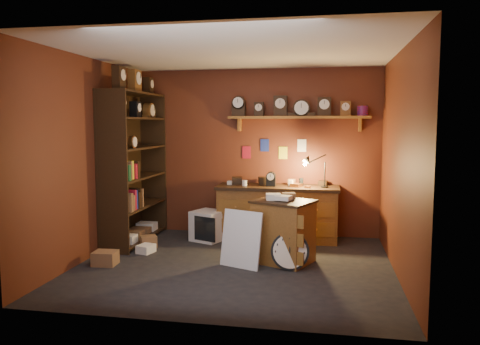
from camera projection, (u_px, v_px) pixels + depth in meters
name	position (u px, v px, depth m)	size (l,w,h in m)	color
floor	(235.00, 265.00, 6.04)	(4.00, 4.00, 0.00)	black
room_shell	(239.00, 132.00, 5.96)	(4.02, 3.62, 2.71)	#5F2916
shelving_unit	(132.00, 161.00, 7.19)	(0.47, 1.60, 2.58)	black
workbench	(278.00, 210.00, 7.36)	(1.90, 0.66, 1.36)	brown
low_cabinet	(283.00, 229.00, 6.14)	(0.91, 0.85, 0.91)	brown
big_round_clock	(290.00, 251.00, 5.83)	(0.48, 0.16, 0.48)	black
white_panel	(241.00, 267.00, 5.98)	(0.56, 0.02, 0.74)	silver
mini_fridge	(208.00, 226.00, 7.31)	(0.58, 0.61, 0.47)	silver
floor_box_a	(105.00, 258.00, 6.04)	(0.29, 0.25, 0.18)	brown
floor_box_b	(146.00, 249.00, 6.62)	(0.19, 0.23, 0.12)	white
floor_box_c	(149.00, 241.00, 6.91)	(0.23, 0.19, 0.17)	brown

